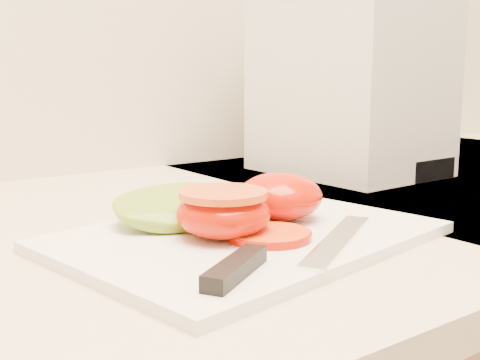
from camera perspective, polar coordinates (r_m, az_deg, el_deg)
cutting_board at (r=0.54m, az=0.63°, el=-5.36°), size 0.36×0.28×0.01m
tomato_half_dome at (r=0.58m, az=3.80°, el=-1.55°), size 0.08×0.08×0.05m
tomato_half_cut at (r=0.52m, az=-1.59°, el=-3.02°), size 0.08×0.08×0.04m
tomato_slice_0 at (r=0.52m, az=2.81°, el=-5.22°), size 0.07×0.07×0.01m
lettuce_leaf_0 at (r=0.58m, az=-5.15°, el=-2.53°), size 0.15×0.11×0.03m
lettuce_leaf_1 at (r=0.61m, az=-2.50°, el=-2.09°), size 0.12×0.11×0.02m
knife at (r=0.46m, az=3.83°, el=-7.17°), size 0.24×0.11×0.01m
appliance at (r=0.92m, az=10.37°, el=10.05°), size 0.21×0.26×0.30m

